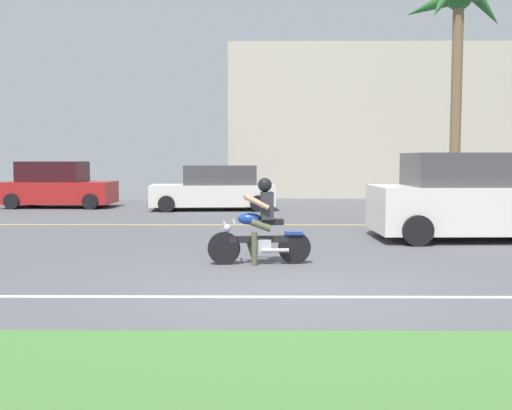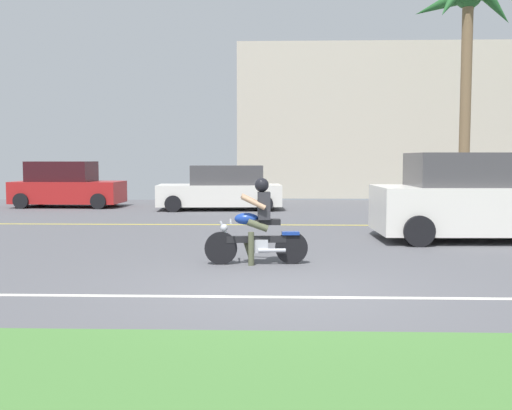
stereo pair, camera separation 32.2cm
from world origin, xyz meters
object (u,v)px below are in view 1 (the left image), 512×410
parked_car_0 (58,186)px  palm_tree_0 (459,17)px  suv_nearby (483,197)px  parked_car_1 (215,189)px  motorcyclist (260,228)px

parked_car_0 → palm_tree_0: (14.83, 0.72, 6.25)m
suv_nearby → parked_car_1: suv_nearby is taller
parked_car_1 → motorcyclist: bearing=-81.7°
motorcyclist → palm_tree_0: 16.01m
palm_tree_0 → parked_car_1: bearing=-169.0°
motorcyclist → parked_car_1: parked_car_1 is taller
parked_car_1 → palm_tree_0: palm_tree_0 is taller
palm_tree_0 → motorcyclist: bearing=-120.0°
parked_car_0 → palm_tree_0: size_ratio=0.46×
parked_car_0 → palm_tree_0: 16.10m
motorcyclist → palm_tree_0: palm_tree_0 is taller
motorcyclist → parked_car_0: parked_car_0 is taller
parked_car_1 → suv_nearby: bearing=-49.7°
parked_car_1 → parked_car_0: bearing=170.2°
parked_car_0 → parked_car_1: bearing=-9.8°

